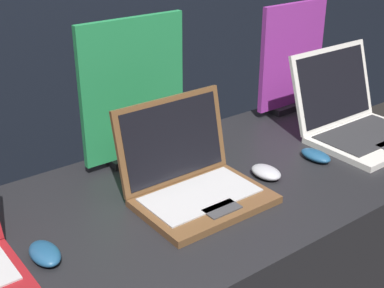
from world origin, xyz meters
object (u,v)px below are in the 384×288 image
Objects in this scene: laptop_back at (356,118)px; laptop_middle at (192,177)px; mouse_middle at (266,172)px; mouse_back at (316,155)px; mouse_front at (45,253)px; promo_stand_middle at (134,95)px; promo_stand_back at (292,61)px.

laptop_middle is at bearing 179.03° from laptop_back.
mouse_middle reaches higher than mouse_back.
promo_stand_middle is (0.44, 0.31, 0.20)m from mouse_front.
laptop_back is at bearing 10.36° from mouse_back.
promo_stand_middle is (-0.24, 0.33, 0.20)m from mouse_middle.
mouse_back is (0.20, -0.01, -0.00)m from mouse_middle.
laptop_middle is 0.45m from mouse_back.
laptop_back is (1.13, 0.01, 0.05)m from mouse_front.
promo_stand_back reaches higher than laptop_middle.
mouse_back is at bearing -37.72° from promo_stand_middle.
laptop_back is (0.45, 0.03, 0.05)m from mouse_middle.
laptop_back reaches higher than mouse_middle.
promo_stand_middle is at bearing 35.39° from mouse_front.
mouse_front is 0.29× the size of laptop_back.
promo_stand_back is at bearing 0.90° from promo_stand_middle.
mouse_front is 1.19m from promo_stand_back.
laptop_back is at bearing -0.97° from laptop_middle.
promo_stand_back is at bearing 55.03° from mouse_back.
mouse_middle is at bearing -1.73° from mouse_front.
mouse_middle is 0.94× the size of mouse_back.
mouse_front is at bearing -176.86° from laptop_middle.
laptop_middle is 0.25m from mouse_middle.
laptop_back is (0.69, -0.01, 0.00)m from laptop_middle.
mouse_middle is at bearing -10.45° from laptop_middle.
mouse_back is (-0.25, -0.05, -0.05)m from laptop_back.
mouse_middle is 0.23× the size of promo_stand_middle.
mouse_back is 0.47m from promo_stand_back.
mouse_front is 0.44m from laptop_middle.
promo_stand_middle is at bearing -179.10° from promo_stand_back.
mouse_front is 0.68m from mouse_middle.
mouse_front is 0.27× the size of promo_stand_back.
mouse_middle is 0.59m from promo_stand_back.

